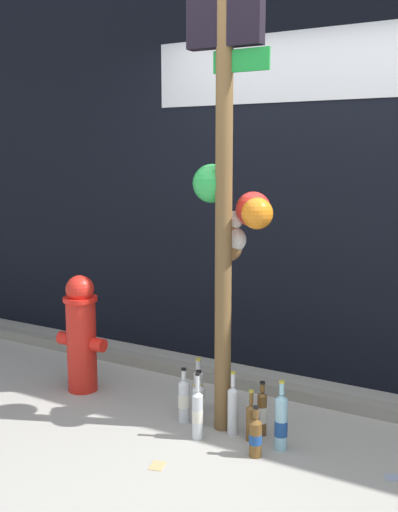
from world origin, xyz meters
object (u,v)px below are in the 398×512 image
object	(u,v)px
bottle_4	(281,422)
bottle_6	(233,409)
fire_hydrant	(81,333)
bottle_5	(198,389)
bottle_8	(262,413)
memorial_post	(230,181)
bottle_2	(199,403)
bottle_0	(255,436)
bottle_9	(225,390)
bottle_3	(197,414)
bottle_1	(184,399)
bottle_7	(251,421)

from	to	relation	value
bottle_4	bottle_6	world-z (taller)	bottle_4
fire_hydrant	bottle_5	bearing A→B (deg)	6.35
fire_hydrant	bottle_8	xyz separation A→B (m)	(1.38, -0.00, -0.28)
memorial_post	bottle_4	distance (m)	1.39
memorial_post	bottle_2	bearing A→B (deg)	-155.95
bottle_0	bottle_8	world-z (taller)	bottle_8
memorial_post	bottle_5	size ratio (longest dim) A/B	7.28
bottle_9	bottle_4	bearing A→B (deg)	-27.52
fire_hydrant	bottle_0	distance (m)	1.51
bottle_3	bottle_9	distance (m)	0.38
fire_hydrant	bottle_8	bearing A→B (deg)	-0.19
bottle_5	memorial_post	bearing A→B (deg)	-19.04
fire_hydrant	bottle_1	xyz separation A→B (m)	(0.88, -0.08, -0.27)
fire_hydrant	bottle_8	distance (m)	1.40
bottle_5	bottle_9	distance (m)	0.18
bottle_6	bottle_4	bearing A→B (deg)	-5.57
bottle_0	bottle_8	distance (m)	0.27
bottle_1	bottle_2	distance (m)	0.10
bottle_0	bottle_8	size ratio (longest dim) A/B	0.88
memorial_post	bottle_6	world-z (taller)	memorial_post
fire_hydrant	bottle_9	bearing A→B (deg)	7.68
bottle_5	bottle_9	xyz separation A→B (m)	(0.17, 0.04, 0.01)
bottle_7	memorial_post	bearing A→B (deg)	152.29
bottle_0	bottle_3	xyz separation A→B (m)	(-0.38, 0.02, 0.04)
fire_hydrant	bottle_3	distance (m)	1.13
bottle_6	bottle_0	bearing A→B (deg)	-37.62
bottle_3	bottle_8	bearing A→B (deg)	37.18
bottle_6	fire_hydrant	bearing A→B (deg)	176.18
memorial_post	bottle_5	bearing A→B (deg)	160.96
bottle_0	bottle_2	bearing A→B (deg)	157.69
bottle_2	bottle_9	size ratio (longest dim) A/B	0.84
bottle_6	bottle_7	distance (m)	0.13
bottle_4	bottle_0	bearing A→B (deg)	-121.09
bottle_1	bottle_3	distance (m)	0.24
bottle_7	bottle_2	bearing A→B (deg)	174.37
bottle_4	bottle_8	distance (m)	0.20
bottle_8	fire_hydrant	bearing A→B (deg)	179.81
bottle_0	bottle_7	xyz separation A→B (m)	(-0.10, 0.16, 0.00)
bottle_3	bottle_4	bearing A→B (deg)	14.61
bottle_5	bottle_7	bearing A→B (deg)	-23.03
bottle_7	bottle_4	bearing A→B (deg)	-3.47
bottle_4	bottle_8	size ratio (longest dim) A/B	1.22
bottle_2	bottle_6	xyz separation A→B (m)	(0.24, -0.02, 0.02)
bottle_0	bottle_6	distance (m)	0.29
memorial_post	bottle_7	bearing A→B (deg)	-27.71
bottle_0	bottle_5	distance (m)	0.67
bottle_9	bottle_3	bearing A→B (deg)	-87.08
bottle_3	bottle_4	world-z (taller)	bottle_4
bottle_5	bottle_9	bearing A→B (deg)	14.39
bottle_2	bottle_9	distance (m)	0.22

